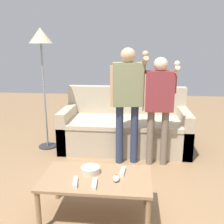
{
  "coord_description": "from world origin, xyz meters",
  "views": [
    {
      "loc": [
        0.2,
        -2.29,
        1.54
      ],
      "look_at": [
        -0.06,
        0.3,
        0.87
      ],
      "focal_mm": 40.44,
      "sensor_mm": 36.0,
      "label": 1
    }
  ],
  "objects": [
    {
      "name": "player_center",
      "position": [
        0.08,
        0.92,
        0.97
      ],
      "size": [
        0.47,
        0.3,
        1.54
      ],
      "color": "#2D3856",
      "rests_on": "ground"
    },
    {
      "name": "couch",
      "position": [
        0.03,
        1.49,
        0.31
      ],
      "size": [
        1.92,
        0.91,
        0.92
      ],
      "color": "#B7A88E",
      "rests_on": "ground"
    },
    {
      "name": "game_remote_wand_near",
      "position": [
        -0.3,
        -0.39,
        0.42
      ],
      "size": [
        0.06,
        0.16,
        0.03
      ],
      "color": "white",
      "rests_on": "coffee_table"
    },
    {
      "name": "game_remote_wand_far",
      "position": [
        0.09,
        -0.16,
        0.42
      ],
      "size": [
        0.05,
        0.15,
        0.03
      ],
      "color": "white",
      "rests_on": "coffee_table"
    },
    {
      "name": "player_right",
      "position": [
        0.49,
        0.9,
        0.9
      ],
      "size": [
        0.43,
        0.28,
        1.42
      ],
      "color": "#756656",
      "rests_on": "ground"
    },
    {
      "name": "game_remote_wand_spare",
      "position": [
        -0.14,
        -0.4,
        0.42
      ],
      "size": [
        0.05,
        0.16,
        0.03
      ],
      "color": "white",
      "rests_on": "coffee_table"
    },
    {
      "name": "ground_plane",
      "position": [
        0.0,
        0.0,
        0.0
      ],
      "size": [
        12.0,
        12.0,
        0.0
      ],
      "primitive_type": "plane",
      "color": "#93704C"
    },
    {
      "name": "snack_bowl",
      "position": [
        -0.21,
        -0.19,
        0.44
      ],
      "size": [
        0.17,
        0.17,
        0.06
      ],
      "primitive_type": "cylinder",
      "color": "beige",
      "rests_on": "coffee_table"
    },
    {
      "name": "game_remote_nunchuk",
      "position": [
        0.04,
        -0.31,
        0.43
      ],
      "size": [
        0.06,
        0.09,
        0.05
      ],
      "color": "white",
      "rests_on": "coffee_table"
    },
    {
      "name": "floor_lamp",
      "position": [
        -1.19,
        1.35,
        1.57
      ],
      "size": [
        0.34,
        0.34,
        1.81
      ],
      "color": "#2D2D33",
      "rests_on": "ground"
    },
    {
      "name": "coffee_table",
      "position": [
        -0.14,
        -0.26,
        0.36
      ],
      "size": [
        0.99,
        0.55,
        0.41
      ],
      "color": "#997551",
      "rests_on": "ground"
    }
  ]
}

